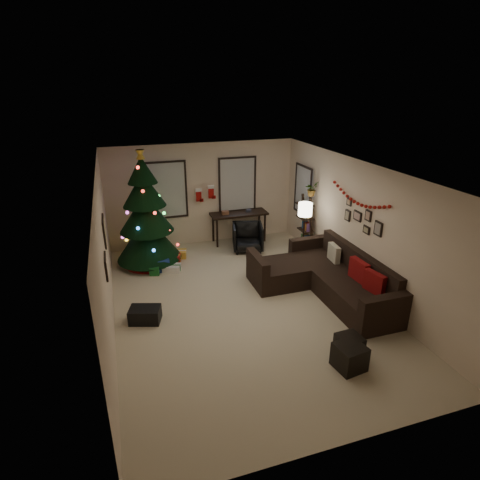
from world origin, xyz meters
name	(u,v)px	position (x,y,z in m)	size (l,w,h in m)	color
floor	(244,304)	(0.00, 0.00, 0.00)	(7.00, 7.00, 0.00)	beige
ceiling	(245,171)	(0.00, 0.00, 2.70)	(7.00, 7.00, 0.00)	white
wall_back	(203,194)	(0.00, 3.50, 1.35)	(5.00, 5.00, 0.00)	beige
wall_front	(346,358)	(0.00, -3.50, 1.35)	(5.00, 5.00, 0.00)	beige
wall_left	(105,260)	(-2.50, 0.00, 1.35)	(7.00, 7.00, 0.00)	beige
wall_right	(360,228)	(2.50, 0.00, 1.35)	(7.00, 7.00, 0.00)	beige
window_back_left	(167,190)	(-0.95, 3.47, 1.55)	(1.05, 0.06, 1.50)	#728CB2
window_back_right	(237,185)	(0.95, 3.47, 1.55)	(1.05, 0.06, 1.50)	#728CB2
window_right_wall	(303,190)	(2.47, 2.55, 1.50)	(0.06, 0.90, 1.30)	#728CB2
christmas_tree	(146,217)	(-1.59, 2.55, 1.18)	(1.53, 1.53, 2.85)	black
presents	(162,262)	(-1.33, 2.25, 0.11)	(1.50, 1.01, 0.30)	maroon
sofa	(326,278)	(1.80, -0.01, 0.30)	(2.12, 3.06, 0.92)	black
pillow_red_a	(374,284)	(2.21, -1.05, 0.64)	(0.12, 0.45, 0.45)	maroon
pillow_red_b	(359,272)	(2.21, -0.54, 0.64)	(0.13, 0.49, 0.49)	maroon
pillow_cream	(334,254)	(2.21, 0.42, 0.63)	(0.12, 0.41, 0.41)	#BBB398
ottoman_near	(349,357)	(0.95, -2.28, 0.20)	(0.43, 0.43, 0.41)	black
ottoman_far	(349,346)	(1.12, -2.00, 0.18)	(0.37, 0.37, 0.35)	black
desk	(239,216)	(0.92, 3.22, 0.73)	(1.54, 0.55, 0.83)	black
desk_chair	(248,237)	(0.95, 2.57, 0.36)	(0.70, 0.65, 0.72)	black
bookshelf	(307,226)	(2.30, 1.93, 0.75)	(0.30, 0.46, 1.54)	black
potted_plant	(312,187)	(2.30, 1.80, 1.79)	(0.40, 0.35, 0.45)	#4C4C4C
floor_lamp	(305,213)	(1.95, 1.39, 1.28)	(0.32, 0.32, 1.53)	black
art_map	(104,231)	(-2.48, 0.72, 1.61)	(0.04, 0.60, 0.50)	black
art_abstract	(106,266)	(-2.48, -0.43, 1.42)	(0.04, 0.45, 0.35)	black
gallery	(362,219)	(2.48, -0.07, 1.57)	(0.03, 1.25, 0.54)	black
garland	(359,198)	(2.45, 0.09, 1.97)	(0.08, 1.90, 0.30)	#A5140C
stocking_left	(199,195)	(-0.14, 3.33, 1.39)	(0.20, 0.05, 0.36)	#990F0C
stocking_right	(211,192)	(0.19, 3.31, 1.45)	(0.20, 0.05, 0.36)	#990F0C
storage_bin	(145,315)	(-1.94, 0.00, 0.14)	(0.56, 0.37, 0.28)	black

